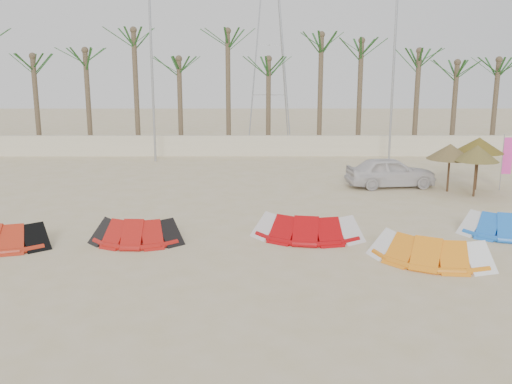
{
  "coord_description": "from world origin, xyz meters",
  "views": [
    {
      "loc": [
        -0.04,
        -13.73,
        5.8
      ],
      "look_at": [
        0.0,
        6.0,
        1.3
      ],
      "focal_mm": 40.0,
      "sensor_mm": 36.0,
      "label": 1
    }
  ],
  "objects_px": {
    "parasol_left": "(450,152)",
    "kite_blue": "(502,223)",
    "kite_red_left": "(0,232)",
    "car": "(390,172)",
    "kite_orange": "(427,246)",
    "parasol_right": "(479,145)",
    "parasol_mid": "(477,153)",
    "kite_red_right": "(306,224)",
    "kite_red_mid": "(137,229)"
  },
  "relations": [
    {
      "from": "kite_blue",
      "to": "car",
      "type": "bearing_deg",
      "value": 104.92
    },
    {
      "from": "kite_red_right",
      "to": "parasol_mid",
      "type": "bearing_deg",
      "value": 36.63
    },
    {
      "from": "parasol_left",
      "to": "car",
      "type": "xyz_separation_m",
      "value": [
        -2.41,
        1.01,
        -1.14
      ]
    },
    {
      "from": "parasol_mid",
      "to": "car",
      "type": "distance_m",
      "value": 4.01
    },
    {
      "from": "kite_orange",
      "to": "parasol_right",
      "type": "bearing_deg",
      "value": 61.97
    },
    {
      "from": "kite_blue",
      "to": "parasol_mid",
      "type": "relative_size",
      "value": 1.4
    },
    {
      "from": "parasol_left",
      "to": "kite_red_left",
      "type": "bearing_deg",
      "value": -155.44
    },
    {
      "from": "kite_red_mid",
      "to": "parasol_left",
      "type": "distance_m",
      "value": 14.82
    },
    {
      "from": "kite_blue",
      "to": "parasol_left",
      "type": "xyz_separation_m",
      "value": [
        0.35,
        6.71,
        1.44
      ]
    },
    {
      "from": "kite_red_left",
      "to": "car",
      "type": "xyz_separation_m",
      "value": [
        14.7,
        8.83,
        0.3
      ]
    },
    {
      "from": "kite_blue",
      "to": "parasol_mid",
      "type": "height_order",
      "value": "parasol_mid"
    },
    {
      "from": "kite_blue",
      "to": "car",
      "type": "relative_size",
      "value": 0.77
    },
    {
      "from": "kite_red_right",
      "to": "parasol_right",
      "type": "bearing_deg",
      "value": 40.53
    },
    {
      "from": "parasol_mid",
      "to": "parasol_right",
      "type": "height_order",
      "value": "parasol_right"
    },
    {
      "from": "kite_blue",
      "to": "car",
      "type": "xyz_separation_m",
      "value": [
        -2.06,
        7.72,
        0.3
      ]
    },
    {
      "from": "parasol_left",
      "to": "car",
      "type": "relative_size",
      "value": 0.53
    },
    {
      "from": "parasol_mid",
      "to": "kite_red_left",
      "type": "bearing_deg",
      "value": -159.19
    },
    {
      "from": "car",
      "to": "parasol_left",
      "type": "bearing_deg",
      "value": -119.9
    },
    {
      "from": "kite_red_right",
      "to": "parasol_left",
      "type": "distance_m",
      "value": 10.0
    },
    {
      "from": "kite_red_left",
      "to": "kite_blue",
      "type": "xyz_separation_m",
      "value": [
        16.75,
        1.11,
        -0.0
      ]
    },
    {
      "from": "kite_orange",
      "to": "parasol_left",
      "type": "height_order",
      "value": "parasol_left"
    },
    {
      "from": "kite_red_mid",
      "to": "kite_red_right",
      "type": "relative_size",
      "value": 0.81
    },
    {
      "from": "parasol_mid",
      "to": "parasol_right",
      "type": "xyz_separation_m",
      "value": [
        0.61,
        1.41,
        0.15
      ]
    },
    {
      "from": "kite_blue",
      "to": "parasol_mid",
      "type": "bearing_deg",
      "value": 78.24
    },
    {
      "from": "parasol_mid",
      "to": "parasol_right",
      "type": "relative_size",
      "value": 0.94
    },
    {
      "from": "kite_orange",
      "to": "kite_red_right",
      "type": "bearing_deg",
      "value": 145.34
    },
    {
      "from": "car",
      "to": "kite_blue",
      "type": "bearing_deg",
      "value": -172.14
    },
    {
      "from": "kite_red_left",
      "to": "kite_blue",
      "type": "bearing_deg",
      "value": 3.78
    },
    {
      "from": "parasol_mid",
      "to": "car",
      "type": "xyz_separation_m",
      "value": [
        -3.25,
        2.01,
        -1.22
      ]
    },
    {
      "from": "parasol_left",
      "to": "parasol_mid",
      "type": "xyz_separation_m",
      "value": [
        0.84,
        -1.0,
        0.08
      ]
    },
    {
      "from": "kite_blue",
      "to": "parasol_right",
      "type": "distance_m",
      "value": 7.53
    },
    {
      "from": "kite_red_mid",
      "to": "parasol_right",
      "type": "distance_m",
      "value": 16.3
    },
    {
      "from": "parasol_mid",
      "to": "kite_red_mid",
      "type": "bearing_deg",
      "value": -154.66
    },
    {
      "from": "kite_red_right",
      "to": "parasol_right",
      "type": "distance_m",
      "value": 11.37
    },
    {
      "from": "kite_orange",
      "to": "car",
      "type": "distance_m",
      "value": 10.35
    },
    {
      "from": "kite_red_mid",
      "to": "parasol_mid",
      "type": "relative_size",
      "value": 1.33
    },
    {
      "from": "kite_blue",
      "to": "kite_red_right",
      "type": "bearing_deg",
      "value": -178.39
    },
    {
      "from": "kite_red_right",
      "to": "kite_red_mid",
      "type": "bearing_deg",
      "value": -174.63
    },
    {
      "from": "kite_red_right",
      "to": "car",
      "type": "bearing_deg",
      "value": 59.35
    },
    {
      "from": "kite_blue",
      "to": "kite_red_mid",
      "type": "bearing_deg",
      "value": -176.67
    },
    {
      "from": "parasol_left",
      "to": "parasol_mid",
      "type": "relative_size",
      "value": 0.96
    },
    {
      "from": "kite_red_left",
      "to": "parasol_left",
      "type": "bearing_deg",
      "value": 24.56
    },
    {
      "from": "kite_red_right",
      "to": "kite_blue",
      "type": "bearing_deg",
      "value": 1.61
    },
    {
      "from": "parasol_mid",
      "to": "parasol_right",
      "type": "bearing_deg",
      "value": 66.49
    },
    {
      "from": "kite_red_mid",
      "to": "parasol_right",
      "type": "bearing_deg",
      "value": 28.92
    },
    {
      "from": "kite_blue",
      "to": "parasol_right",
      "type": "bearing_deg",
      "value": 75.8
    },
    {
      "from": "parasol_left",
      "to": "kite_blue",
      "type": "bearing_deg",
      "value": -92.99
    },
    {
      "from": "kite_orange",
      "to": "kite_blue",
      "type": "bearing_deg",
      "value": 37.27
    },
    {
      "from": "kite_red_left",
      "to": "parasol_mid",
      "type": "height_order",
      "value": "parasol_mid"
    },
    {
      "from": "kite_red_left",
      "to": "parasol_left",
      "type": "relative_size",
      "value": 1.56
    }
  ]
}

